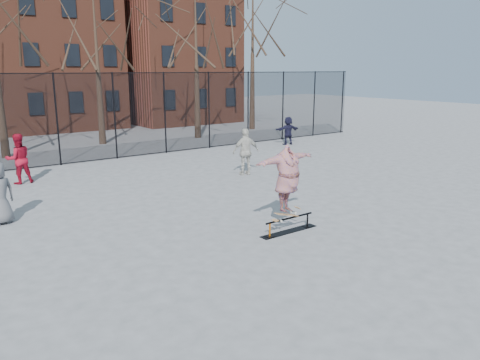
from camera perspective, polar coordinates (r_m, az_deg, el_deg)
ground at (r=11.42m, az=4.80°, el=-7.91°), size 100.00×100.00×0.00m
skate_rail at (r=12.30m, az=6.02°, el=-5.60°), size 1.78×0.27×0.39m
skateboard at (r=12.14m, az=5.68°, el=-4.43°), size 0.78×0.18×0.09m
skater at (r=11.90m, az=5.78°, el=-0.26°), size 2.18×0.90×1.73m
bystander_red at (r=18.98m, az=-25.39°, el=2.34°), size 0.94×0.75×1.85m
bystander_white at (r=18.58m, az=0.72°, el=3.47°), size 1.17×0.70×1.87m
bystander_navy at (r=26.35m, az=5.88°, el=6.01°), size 1.51×0.75×1.56m
fence at (r=22.21m, az=-17.97°, el=7.37°), size 34.03×0.07×4.00m
tree_row at (r=26.21m, az=-22.49°, el=19.49°), size 33.66×7.46×10.67m
rowhouses at (r=34.89m, az=-24.47°, el=15.41°), size 29.00×7.00×13.00m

